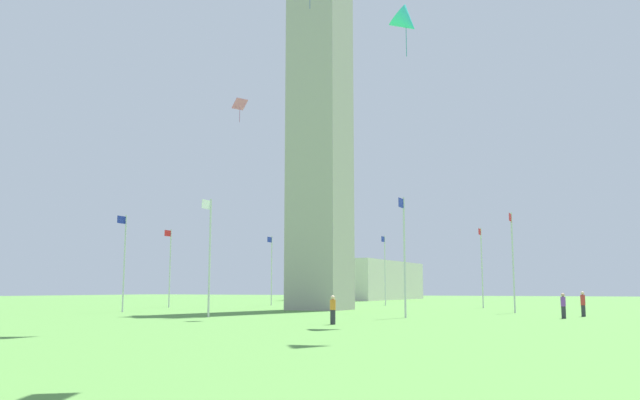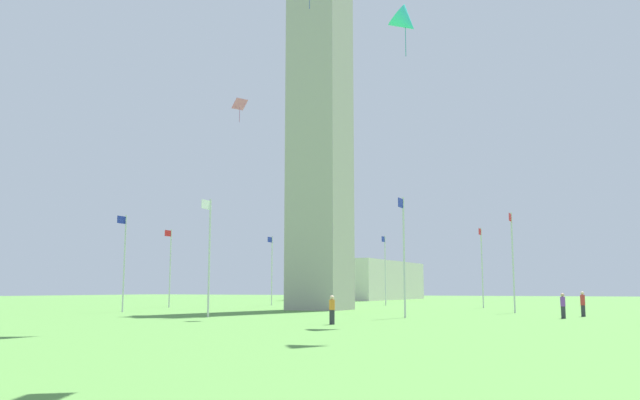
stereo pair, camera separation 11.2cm
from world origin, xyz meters
name	(u,v)px [view 1 (the left image)]	position (x,y,z in m)	size (l,w,h in m)	color
ground_plane	(320,310)	(0.00, 0.00, 0.00)	(260.00, 260.00, 0.00)	#548C3D
obelisk_monument	(320,76)	(0.00, 0.00, 22.72)	(5.00, 5.00, 45.44)	#A8A399
flagpole_n	(209,252)	(17.79, 0.00, 4.52)	(1.12, 0.14, 8.26)	silver
flagpole_ne	(404,251)	(12.60, 12.54, 4.52)	(1.12, 0.14, 8.26)	silver
flagpole_e	(513,257)	(0.06, 17.74, 4.52)	(1.12, 0.14, 8.26)	silver
flagpole_se	(482,264)	(-12.48, 12.54, 4.52)	(1.12, 0.14, 8.26)	silver
flagpole_s	(385,267)	(-17.68, 0.00, 4.52)	(1.12, 0.14, 8.26)	silver
flagpole_sw	(271,267)	(-12.48, -12.54, 4.52)	(1.12, 0.14, 8.26)	silver
flagpole_w	(170,264)	(0.06, -17.74, 4.52)	(1.12, 0.14, 8.26)	silver
flagpole_nw	(124,259)	(12.60, -12.54, 4.52)	(1.12, 0.14, 8.26)	silver
person_red_shirt	(583,304)	(5.21, 23.30, 0.88)	(0.32, 0.32, 1.77)	#2D2D38
person_orange_shirt	(333,310)	(22.25, 11.57, 0.79)	(0.32, 0.32, 1.59)	#2D2D38
person_purple_shirt	(563,306)	(9.10, 22.35, 0.83)	(0.32, 0.32, 1.67)	#2D2D38
kite_pink_diamond	(240,105)	(8.34, -3.85, 18.11)	(1.46, 1.34, 2.03)	pink
kite_cyan_delta	(406,22)	(18.33, 14.83, 18.43)	(2.46, 2.64, 3.30)	#33C6D1
distant_building	(360,281)	(-56.94, -19.42, 3.46)	(29.88, 15.29, 6.92)	beige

